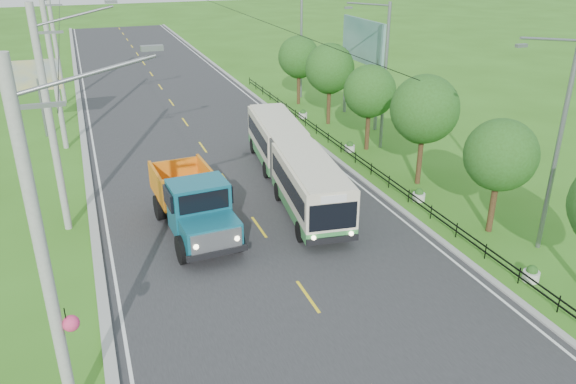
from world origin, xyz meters
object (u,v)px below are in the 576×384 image
planter_front (531,274)px  billboard_right (362,48)px  planter_mid (350,147)px  tree_third (424,112)px  billboard_left (37,80)px  tree_fifth (330,71)px  tree_fourth (369,94)px  tree_second (499,158)px  streetlight_near (556,140)px  bus (292,160)px  planter_far (303,114)px  pole_far (55,40)px  pole_nearest (46,261)px  pole_mid (54,69)px  planter_near (419,195)px  pole_near (51,122)px  tree_back (299,59)px  streetlight_far (300,39)px  dump_truck (193,200)px  streetlight_mid (383,72)px

planter_front → billboard_right: bearing=80.5°
planter_mid → billboard_right: billboard_right is taller
tree_third → billboard_left: (-19.36, 15.86, -0.12)m
tree_fifth → tree_fourth: bearing=-90.0°
tree_second → streetlight_near: size_ratio=0.58×
tree_second → bus: size_ratio=0.37×
planter_front → planter_far: bearing=90.0°
pole_far → pole_nearest: bearing=-90.0°
pole_mid → pole_far: same height
tree_third → planter_near: (-1.26, -2.14, -3.70)m
planter_front → billboard_left: size_ratio=0.13×
pole_near → tree_fourth: (18.12, 5.14, -1.51)m
tree_back → planter_mid: tree_back is taller
planter_mid → planter_front: bearing=-90.0°
pole_nearest → planter_mid: pole_nearest is taller
tree_third → tree_fifth: size_ratio=1.03×
pole_far → tree_second: pole_far is taller
streetlight_far → dump_truck: streetlight_far is taller
tree_second → bus: 10.35m
planter_near → bus: bearing=146.0°
pole_nearest → planter_front: size_ratio=14.93×
streetlight_far → bus: 20.04m
tree_fourth → streetlight_mid: (0.79, -0.14, 1.32)m
billboard_right → dump_truck: 20.63m
pole_mid → planter_mid: pole_mid is taller
tree_fifth → tree_second: bearing=-90.0°
streetlight_near → planter_front: streetlight_near is taller
streetlight_mid → planter_near: 9.46m
streetlight_mid → planter_front: streetlight_mid is taller
pole_far → planter_near: 32.19m
pole_mid → planter_near: 23.08m
tree_fourth → planter_far: tree_fourth is taller
pole_far → tree_second: (18.12, -30.86, -1.57)m
tree_second → planter_near: tree_second is taller
pole_near → tree_back: bearing=43.4°
streetlight_near → planter_far: streetlight_near is taller
streetlight_mid → billboard_left: size_ratio=1.74×
streetlight_mid → dump_truck: size_ratio=1.30×
tree_third → tree_fourth: tree_third is taller
tree_fifth → streetlight_far: bearing=84.3°
tree_back → tree_fourth: bearing=-90.0°
billboard_left → bus: (12.57, -14.27, -2.21)m
billboard_right → pole_mid: bearing=177.2°
planter_far → dump_truck: 19.32m
planter_near → pole_nearest: bearing=-151.9°
tree_third → dump_truck: bearing=-172.7°
pole_nearest → streetlight_near: pole_nearest is taller
pole_far → billboard_right: bearing=-32.3°
streetlight_far → planter_near: bearing=-95.3°
tree_second → planter_far: bearing=93.6°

